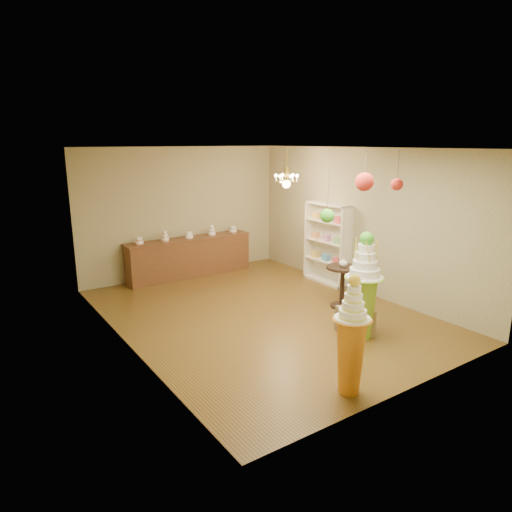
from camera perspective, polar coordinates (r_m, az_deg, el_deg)
floor at (r=8.54m, az=0.71°, el=-7.23°), size 6.50×6.50×0.00m
ceiling at (r=7.95m, az=0.78°, el=13.34°), size 6.50×6.50×0.00m
wall_back at (r=10.90m, az=-9.12°, el=5.46°), size 5.00×0.04×3.00m
wall_front at (r=5.83m, az=19.36°, el=-2.73°), size 5.00×0.04×3.00m
wall_left at (r=7.02m, az=-16.23°, el=0.30°), size 0.04×6.50×3.00m
wall_right at (r=9.74m, az=12.94°, el=4.26°), size 0.04×6.50×3.00m
pedestal_green at (r=7.51m, az=13.28°, el=-4.58°), size 0.65×0.65×1.76m
pedestal_orange at (r=5.92m, az=11.77°, el=-10.96°), size 0.47×0.47×1.56m
burlap_riser at (r=7.80m, az=12.26°, el=-7.96°), size 0.59×0.59×0.44m
sideboard at (r=10.85m, az=-8.28°, el=-0.05°), size 3.04×0.54×1.16m
shelving_unit at (r=10.29m, az=8.90°, el=1.58°), size 0.33×1.20×1.80m
round_table at (r=8.87m, az=10.76°, el=-3.09°), size 0.73×0.73×0.81m
vase at (r=8.76m, az=10.87°, el=-0.76°), size 0.22×0.22×0.17m
pom_red_left at (r=6.38m, az=13.39°, el=9.01°), size 0.25×0.25×0.54m
pom_green_mid at (r=7.08m, az=8.90°, el=5.01°), size 0.22×0.22×1.10m
pom_red_right at (r=6.34m, az=17.21°, el=8.57°), size 0.16×0.16×0.52m
chandelier at (r=9.65m, az=3.82°, el=9.30°), size 0.64×0.64×0.85m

